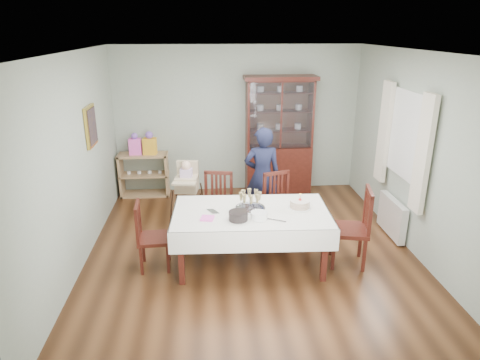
{
  "coord_description": "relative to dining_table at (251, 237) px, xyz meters",
  "views": [
    {
      "loc": [
        -0.59,
        -5.34,
        2.98
      ],
      "look_at": [
        -0.14,
        0.2,
        0.99
      ],
      "focal_mm": 32.0,
      "sensor_mm": 36.0,
      "label": 1
    }
  ],
  "objects": [
    {
      "name": "floor",
      "position": [
        0.04,
        0.35,
        -0.38
      ],
      "size": [
        5.0,
        5.0,
        0.0
      ],
      "primitive_type": "plane",
      "color": "#593319",
      "rests_on": "ground"
    },
    {
      "name": "napkin_stack",
      "position": [
        -0.56,
        -0.19,
        0.39
      ],
      "size": [
        0.18,
        0.18,
        0.02
      ],
      "primitive_type": "cube",
      "rotation": [
        0.0,
        0.0,
        -0.2
      ],
      "color": "#FF5DCE",
      "rests_on": "dining_table"
    },
    {
      "name": "chair_far_left",
      "position": [
        -0.42,
        0.78,
        -0.09
      ],
      "size": [
        0.52,
        0.52,
        0.99
      ],
      "rotation": [
        0.0,
        0.0,
        -0.2
      ],
      "color": "#4B1A12",
      "rests_on": "floor"
    },
    {
      "name": "gift_bag_orange",
      "position": [
        -1.57,
        2.61,
        0.6
      ],
      "size": [
        0.25,
        0.19,
        0.42
      ],
      "color": "gold",
      "rests_on": "sideboard"
    },
    {
      "name": "curtain_left",
      "position": [
        2.2,
        0.03,
        1.07
      ],
      "size": [
        0.07,
        0.3,
        1.55
      ],
      "primitive_type": "cube",
      "color": "silver",
      "rests_on": "room_shell"
    },
    {
      "name": "cutlery",
      "position": [
        -0.53,
        0.02,
        0.38
      ],
      "size": [
        0.18,
        0.2,
        0.01
      ],
      "primitive_type": null,
      "rotation": [
        0.0,
        0.0,
        0.49
      ],
      "color": "silver",
      "rests_on": "dining_table"
    },
    {
      "name": "sideboard",
      "position": [
        -1.71,
        2.63,
        0.02
      ],
      "size": [
        0.9,
        0.38,
        0.8
      ],
      "color": "tan",
      "rests_on": "floor"
    },
    {
      "name": "china_cabinet",
      "position": [
        0.79,
        2.61,
        0.74
      ],
      "size": [
        1.3,
        0.48,
        2.18
      ],
      "color": "#4B1A12",
      "rests_on": "floor"
    },
    {
      "name": "plate_stack_dark",
      "position": [
        -0.19,
        -0.25,
        0.43
      ],
      "size": [
        0.31,
        0.31,
        0.11
      ],
      "primitive_type": "cylinder",
      "rotation": [
        0.0,
        0.0,
        -0.41
      ],
      "color": "black",
      "rests_on": "dining_table"
    },
    {
      "name": "room_shell",
      "position": [
        0.04,
        0.89,
        1.32
      ],
      "size": [
        5.0,
        5.0,
        5.0
      ],
      "color": "#9EAA99",
      "rests_on": "floor"
    },
    {
      "name": "dining_table",
      "position": [
        0.0,
        0.0,
        0.0
      ],
      "size": [
        2.04,
        1.23,
        0.76
      ],
      "rotation": [
        0.0,
        0.0,
        -0.04
      ],
      "color": "#4B1A12",
      "rests_on": "floor"
    },
    {
      "name": "picture_frame",
      "position": [
        -2.18,
        1.15,
        1.27
      ],
      "size": [
        0.04,
        0.48,
        0.58
      ],
      "primitive_type": "cube",
      "color": "gold",
      "rests_on": "room_shell"
    },
    {
      "name": "birthday_cake",
      "position": [
        0.64,
        0.05,
        0.43
      ],
      "size": [
        0.3,
        0.3,
        0.2
      ],
      "color": "white",
      "rests_on": "dining_table"
    },
    {
      "name": "woman",
      "position": [
        0.31,
        1.29,
        0.4
      ],
      "size": [
        0.57,
        0.38,
        1.56
      ],
      "primitive_type": "imported",
      "rotation": [
        0.0,
        0.0,
        3.15
      ],
      "color": "black",
      "rests_on": "floor"
    },
    {
      "name": "radiator",
      "position": [
        2.2,
        0.65,
        -0.08
      ],
      "size": [
        0.1,
        0.8,
        0.55
      ],
      "primitive_type": "cube",
      "color": "white",
      "rests_on": "floor"
    },
    {
      "name": "chair_end_left",
      "position": [
        -1.27,
        0.01,
        -0.12
      ],
      "size": [
        0.43,
        0.43,
        0.91
      ],
      "rotation": [
        0.0,
        0.0,
        1.62
      ],
      "color": "#4B1A12",
      "rests_on": "floor"
    },
    {
      "name": "plate_stack_white",
      "position": [
        0.07,
        -0.24,
        0.42
      ],
      "size": [
        0.24,
        0.24,
        0.09
      ],
      "primitive_type": "cylinder",
      "rotation": [
        0.0,
        0.0,
        -0.19
      ],
      "color": "white",
      "rests_on": "dining_table"
    },
    {
      "name": "cake_knife",
      "position": [
        0.25,
        -0.3,
        0.38
      ],
      "size": [
        0.28,
        0.16,
        0.01
      ],
      "primitive_type": "cube",
      "rotation": [
        0.0,
        0.0,
        -0.48
      ],
      "color": "silver",
      "rests_on": "dining_table"
    },
    {
      "name": "gift_bag_pink",
      "position": [
        -1.83,
        2.61,
        0.59
      ],
      "size": [
        0.22,
        0.14,
        0.4
      ],
      "color": "#FF5DCE",
      "rests_on": "sideboard"
    },
    {
      "name": "chair_end_right",
      "position": [
        1.3,
        -0.09,
        -0.07
      ],
      "size": [
        0.56,
        0.56,
        1.05
      ],
      "rotation": [
        0.0,
        0.0,
        -1.78
      ],
      "color": "#4B1A12",
      "rests_on": "floor"
    },
    {
      "name": "curtain_right",
      "position": [
        2.2,
        1.27,
        1.07
      ],
      "size": [
        0.07,
        0.3,
        1.55
      ],
      "primitive_type": "cube",
      "color": "silver",
      "rests_on": "room_shell"
    },
    {
      "name": "chair_far_right",
      "position": [
        0.52,
        0.73,
        -0.09
      ],
      "size": [
        0.55,
        0.55,
        0.98
      ],
      "rotation": [
        0.0,
        0.0,
        0.29
      ],
      "color": "#4B1A12",
      "rests_on": "floor"
    },
    {
      "name": "window",
      "position": [
        2.26,
        0.65,
        1.17
      ],
      "size": [
        0.04,
        1.02,
        1.22
      ],
      "primitive_type": "cube",
      "color": "white",
      "rests_on": "room_shell"
    },
    {
      "name": "champagne_tray",
      "position": [
        -0.01,
        0.07,
        0.45
      ],
      "size": [
        0.39,
        0.39,
        0.24
      ],
      "color": "silver",
      "rests_on": "dining_table"
    },
    {
      "name": "high_chair",
      "position": [
        -0.87,
        1.36,
        0.02
      ],
      "size": [
        0.52,
        0.52,
        1.03
      ],
      "rotation": [
        0.0,
        0.0,
        -0.14
      ],
      "color": "black",
      "rests_on": "floor"
    }
  ]
}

